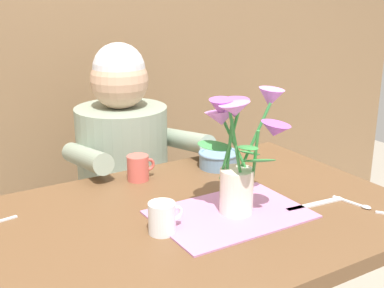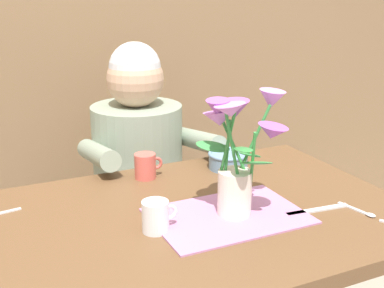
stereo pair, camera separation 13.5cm
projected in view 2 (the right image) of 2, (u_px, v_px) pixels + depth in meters
name	position (u px, v px, depth m)	size (l,w,h in m)	color
wood_panel_backdrop	(83.00, 4.00, 2.10)	(4.00, 0.10, 2.50)	brown
dining_table	(189.00, 247.00, 1.38)	(1.20, 0.80, 0.74)	brown
seated_person	(139.00, 190.00, 1.97)	(0.45, 0.47, 1.14)	#4C4C56
striped_placemat	(228.00, 216.00, 1.34)	(0.40, 0.28, 0.01)	#B275A3
flower_vase	(238.00, 148.00, 1.29)	(0.25, 0.22, 0.33)	silver
ceramic_bowl	(228.00, 160.00, 1.69)	(0.14, 0.14, 0.06)	#6689A8
dinner_knife	(318.00, 210.00, 1.38)	(0.19, 0.02, 0.01)	silver
coffee_cup	(146.00, 166.00, 1.60)	(0.09, 0.07, 0.08)	#CC564C
tea_cup	(156.00, 216.00, 1.25)	(0.09, 0.07, 0.08)	silver
spoon_1	(362.00, 212.00, 1.36)	(0.04, 0.12, 0.01)	silver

